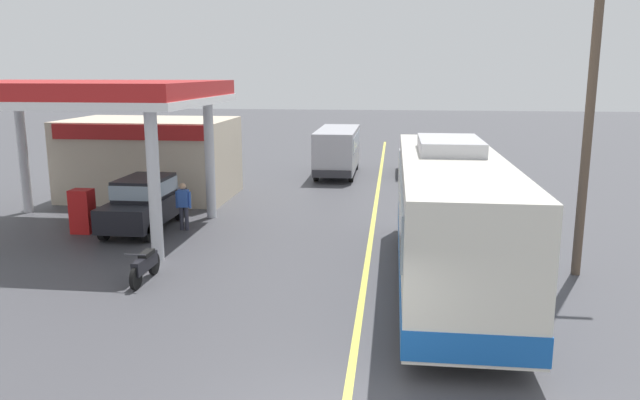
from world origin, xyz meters
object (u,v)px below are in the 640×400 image
at_px(car_at_pump, 144,201).
at_px(pedestrian_near_pump, 183,204).
at_px(minibus_opposing_lane, 337,147).
at_px(car_trailing_behind_bus, 415,155).
at_px(coach_bus_main, 450,220).
at_px(motorcycle_parked_forecourt, 145,265).

relative_size(car_at_pump, pedestrian_near_pump, 2.53).
relative_size(car_at_pump, minibus_opposing_lane, 0.69).
xyz_separation_m(car_at_pump, car_trailing_behind_bus, (9.74, 13.03, 0.00)).
distance_m(coach_bus_main, car_at_pump, 11.04).
xyz_separation_m(minibus_opposing_lane, motorcycle_parked_forecourt, (-3.44, -17.49, -1.03)).
xyz_separation_m(minibus_opposing_lane, car_trailing_behind_bus, (4.12, 0.81, -0.46)).
height_order(motorcycle_parked_forecourt, car_trailing_behind_bus, car_trailing_behind_bus).
bearing_deg(car_trailing_behind_bus, car_at_pump, -126.78).
xyz_separation_m(car_at_pump, minibus_opposing_lane, (5.62, 12.22, 0.46)).
distance_m(car_at_pump, minibus_opposing_lane, 13.46).
bearing_deg(coach_bus_main, minibus_opposing_lane, 104.80).
bearing_deg(minibus_opposing_lane, car_at_pump, -114.69).
height_order(pedestrian_near_pump, car_trailing_behind_bus, car_trailing_behind_bus).
height_order(car_at_pump, minibus_opposing_lane, minibus_opposing_lane).
relative_size(coach_bus_main, car_at_pump, 2.63).
distance_m(coach_bus_main, car_trailing_behind_bus, 17.58).
relative_size(minibus_opposing_lane, pedestrian_near_pump, 3.69).
xyz_separation_m(coach_bus_main, car_trailing_behind_bus, (-0.30, 17.56, -0.71)).
bearing_deg(minibus_opposing_lane, coach_bus_main, -75.20).
distance_m(coach_bus_main, pedestrian_near_pump, 9.81).
distance_m(minibus_opposing_lane, car_trailing_behind_bus, 4.23).
xyz_separation_m(minibus_opposing_lane, pedestrian_near_pump, (-4.22, -12.19, -0.54)).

